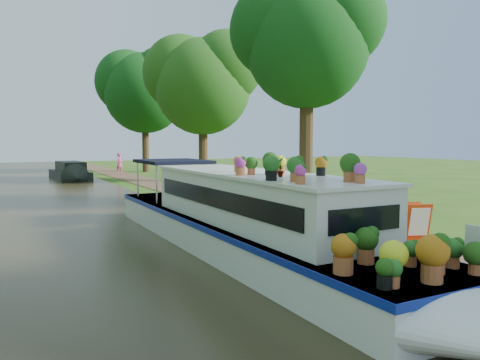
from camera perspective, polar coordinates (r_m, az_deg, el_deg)
name	(u,v)px	position (r m, az deg, el deg)	size (l,w,h in m)	color
ground	(261,224)	(14.44, 2.62, -5.43)	(100.00, 100.00, 0.00)	#2B4E13
canal_water	(53,244)	(12.58, -21.89, -7.25)	(10.00, 100.00, 0.02)	black
towpath	(294,221)	(15.07, 6.58, -4.97)	(2.20, 100.00, 0.03)	brown
plant_boat	(253,220)	(10.21, 1.64, -4.84)	(2.29, 13.52, 2.25)	white
tree_near_overhang	(306,37)	(19.28, 8.06, 16.83)	(5.52, 5.28, 8.99)	#312210
tree_near_mid	(202,79)	(29.99, -4.66, 12.18)	(6.90, 6.60, 9.40)	#312210
tree_near_far	(144,87)	(40.20, -11.61, 11.08)	(7.59, 7.26, 10.30)	#312210
second_boat	(71,172)	(33.15, -19.96, 0.89)	(2.14, 6.22, 1.18)	black
sandwich_board	(414,225)	(12.39, 20.50, -5.17)	(0.68, 0.70, 1.00)	#BF350D
pedestrian_pink	(120,164)	(36.85, -14.45, 1.96)	(0.60, 0.39, 1.65)	#E05C73
verge_plant	(280,223)	(13.56, 4.90, -5.24)	(0.37, 0.32, 0.41)	#28611D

